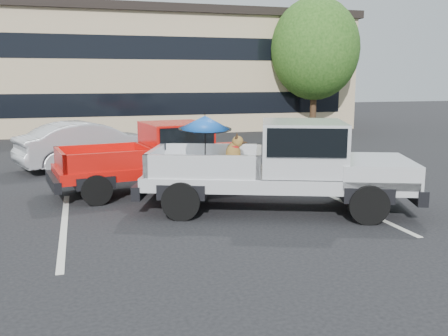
# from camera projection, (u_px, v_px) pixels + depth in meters

# --- Properties ---
(ground) EXTENTS (90.00, 90.00, 0.00)m
(ground) POSITION_uv_depth(u_px,v_px,m) (249.00, 244.00, 8.35)
(ground) COLOR black
(ground) RESTS_ON ground
(stripe_left) EXTENTS (0.12, 5.00, 0.01)m
(stripe_left) POSITION_uv_depth(u_px,v_px,m) (64.00, 225.00, 9.42)
(stripe_left) COLOR silver
(stripe_left) RESTS_ON ground
(stripe_right) EXTENTS (0.12, 5.00, 0.01)m
(stripe_right) POSITION_uv_depth(u_px,v_px,m) (347.00, 204.00, 11.06)
(stripe_right) COLOR silver
(stripe_right) RESTS_ON ground
(motel_building) EXTENTS (20.40, 8.40, 6.30)m
(motel_building) POSITION_uv_depth(u_px,v_px,m) (162.00, 70.00, 28.17)
(motel_building) COLOR tan
(motel_building) RESTS_ON ground
(tree_right) EXTENTS (4.46, 4.46, 6.78)m
(tree_right) POSITION_uv_depth(u_px,v_px,m) (315.00, 49.00, 25.19)
(tree_right) COLOR #332114
(tree_right) RESTS_ON ground
(tree_back) EXTENTS (4.68, 4.68, 7.11)m
(tree_back) POSITION_uv_depth(u_px,v_px,m) (216.00, 52.00, 31.90)
(tree_back) COLOR #332114
(tree_back) RESTS_ON ground
(silver_pickup) EXTENTS (6.02, 3.84, 2.06)m
(silver_pickup) POSITION_uv_depth(u_px,v_px,m) (290.00, 161.00, 10.38)
(silver_pickup) COLOR black
(silver_pickup) RESTS_ON ground
(red_pickup) EXTENTS (5.27, 2.50, 1.67)m
(red_pickup) POSITION_uv_depth(u_px,v_px,m) (170.00, 153.00, 12.35)
(red_pickup) COLOR black
(red_pickup) RESTS_ON ground
(silver_sedan) EXTENTS (4.63, 2.93, 1.44)m
(silver_sedan) POSITION_uv_depth(u_px,v_px,m) (90.00, 144.00, 15.48)
(silver_sedan) COLOR #B7B8BF
(silver_sedan) RESTS_ON ground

